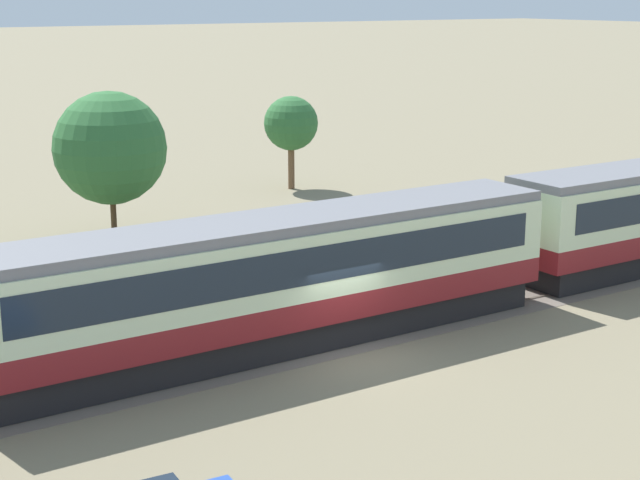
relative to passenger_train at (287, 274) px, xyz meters
The scene contains 5 objects.
ground_plane 2.96m from the passenger_train, 58.55° to the right, with size 600.00×600.00×0.00m, color #7A7056.
passenger_train is the anchor object (origin of this frame).
railway_track 4.03m from the passenger_train, behind, with size 93.03×3.60×0.04m.
yard_tree_1 14.67m from the passenger_train, 88.71° to the left, with size 4.66×4.66×6.30m.
yard_tree_2 24.06m from the passenger_train, 58.37° to the left, with size 2.85×2.85×4.93m.
Camera 1 is at (-15.18, -21.77, 10.06)m, focal length 55.00 mm.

